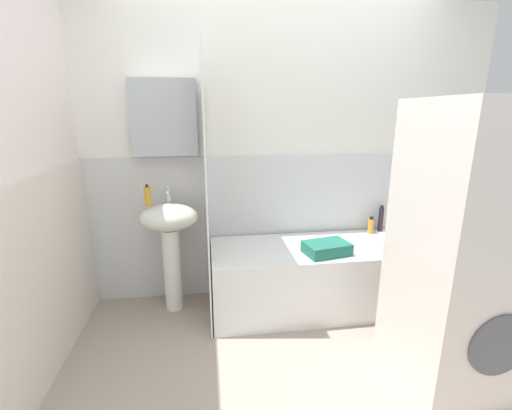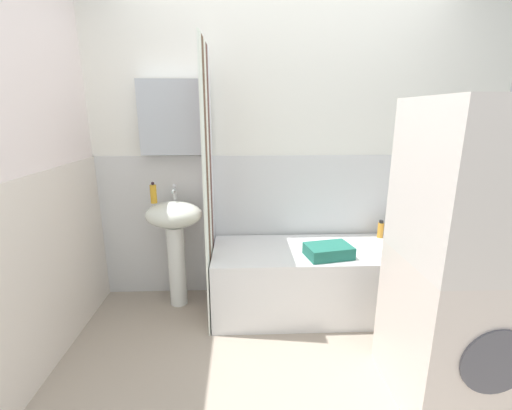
# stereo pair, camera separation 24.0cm
# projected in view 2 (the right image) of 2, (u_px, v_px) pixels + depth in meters

# --- Properties ---
(ground_plane) EXTENTS (4.80, 5.60, 0.04)m
(ground_plane) POSITION_uv_depth(u_px,v_px,m) (308.00, 401.00, 1.92)
(ground_plane) COLOR #A69887
(wall_back_tiled) EXTENTS (3.60, 0.18, 2.40)m
(wall_back_tiled) POSITION_uv_depth(u_px,v_px,m) (278.00, 162.00, 2.84)
(wall_back_tiled) COLOR white
(wall_back_tiled) RESTS_ON ground_plane
(wall_left_tiled) EXTENTS (0.07, 1.81, 2.40)m
(wall_left_tiled) POSITION_uv_depth(u_px,v_px,m) (22.00, 191.00, 1.90)
(wall_left_tiled) COLOR white
(wall_left_tiled) RESTS_ON ground_plane
(sink) EXTENTS (0.44, 0.34, 0.87)m
(sink) POSITION_uv_depth(u_px,v_px,m) (175.00, 231.00, 2.71)
(sink) COLOR white
(sink) RESTS_ON ground_plane
(faucet) EXTENTS (0.03, 0.12, 0.12)m
(faucet) POSITION_uv_depth(u_px,v_px,m) (174.00, 192.00, 2.71)
(faucet) COLOR silver
(faucet) RESTS_ON sink
(soap_dispenser) EXTENTS (0.05, 0.05, 0.16)m
(soap_dispenser) POSITION_uv_depth(u_px,v_px,m) (153.00, 194.00, 2.61)
(soap_dispenser) COLOR gold
(soap_dispenser) RESTS_ON sink
(bathtub) EXTENTS (1.59, 0.64, 0.52)m
(bathtub) POSITION_uv_depth(u_px,v_px,m) (315.00, 279.00, 2.72)
(bathtub) COLOR white
(bathtub) RESTS_ON ground_plane
(shower_curtain) EXTENTS (0.01, 0.64, 2.00)m
(shower_curtain) POSITION_uv_depth(u_px,v_px,m) (209.00, 189.00, 2.50)
(shower_curtain) COLOR white
(shower_curtain) RESTS_ON ground_plane
(conditioner_bottle) EXTENTS (0.04, 0.04, 0.23)m
(conditioner_bottle) POSITION_uv_depth(u_px,v_px,m) (392.00, 223.00, 2.91)
(conditioner_bottle) COLOR #2E2430
(conditioner_bottle) RESTS_ON bathtub
(shampoo_bottle) EXTENTS (0.05, 0.05, 0.15)m
(shampoo_bottle) POSITION_uv_depth(u_px,v_px,m) (381.00, 229.00, 2.88)
(shampoo_bottle) COLOR orange
(shampoo_bottle) RESTS_ON bathtub
(towel_folded) EXTENTS (0.36, 0.28, 0.09)m
(towel_folded) POSITION_uv_depth(u_px,v_px,m) (328.00, 251.00, 2.50)
(towel_folded) COLOR #236C5B
(towel_folded) RESTS_ON bathtub
(washer_dryer_stack) EXTENTS (0.62, 0.62, 1.61)m
(washer_dryer_stack) POSITION_uv_depth(u_px,v_px,m) (466.00, 260.00, 1.76)
(washer_dryer_stack) COLOR silver
(washer_dryer_stack) RESTS_ON ground_plane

